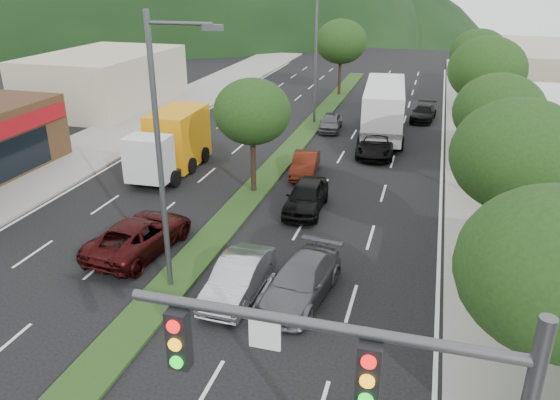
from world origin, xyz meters
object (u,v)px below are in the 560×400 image
(sedan_silver, at_px, (238,278))
(tree_r_c, at_px, (499,112))
(car_queue_f, at_px, (424,113))
(car_queue_d, at_px, (376,144))
(car_queue_b, at_px, (301,281))
(car_queue_e, at_px, (331,122))
(tree_r_e, at_px, (479,54))
(car_queue_a, at_px, (306,196))
(box_truck, at_px, (173,144))
(tree_med_far, at_px, (341,42))
(motorhome, at_px, (384,109))
(tree_med_near, at_px, (252,112))
(suv_maroon, at_px, (140,235))
(car_queue_c, at_px, (305,164))
(streetlight_mid, at_px, (318,51))
(tree_r_b, at_px, (519,156))
(streetlight_near, at_px, (164,146))
(tree_r_d, at_px, (487,70))
(tree_r_a, at_px, (558,271))

(sedan_silver, bearing_deg, tree_r_c, 53.49)
(car_queue_f, bearing_deg, car_queue_d, -98.57)
(car_queue_b, bearing_deg, car_queue_f, 90.88)
(car_queue_e, distance_m, car_queue_f, 8.27)
(tree_r_e, bearing_deg, car_queue_d, -115.10)
(car_queue_a, height_order, box_truck, box_truck)
(tree_med_far, bearing_deg, car_queue_f, -42.88)
(motorhome, bearing_deg, car_queue_a, -102.95)
(tree_med_near, xyz_separation_m, suv_maroon, (-2.50, -7.75, -3.67))
(tree_med_near, xyz_separation_m, car_queue_c, (2.05, 3.37, -3.78))
(streetlight_mid, xyz_separation_m, suv_maroon, (-2.70, -22.75, -4.82))
(tree_r_b, height_order, sedan_silver, tree_r_b)
(car_queue_a, relative_size, car_queue_c, 1.11)
(car_queue_b, bearing_deg, tree_med_near, 125.42)
(streetlight_near, relative_size, suv_maroon, 1.83)
(car_queue_d, relative_size, car_queue_f, 1.19)
(car_queue_a, distance_m, motorhome, 14.89)
(streetlight_near, xyz_separation_m, car_queue_f, (8.01, 28.37, -4.97))
(car_queue_a, bearing_deg, motorhome, 79.97)
(tree_med_near, xyz_separation_m, car_queue_d, (5.62, 8.37, -3.73))
(streetlight_near, distance_m, car_queue_b, 6.83)
(tree_r_d, xyz_separation_m, car_queue_b, (-7.06, -21.37, -4.48))
(tree_r_c, xyz_separation_m, car_queue_f, (-3.78, 16.37, -4.14))
(car_queue_e, bearing_deg, motorhome, -8.49)
(car_queue_a, bearing_deg, car_queue_c, 102.46)
(tree_med_near, bearing_deg, sedan_silver, -74.72)
(tree_r_e, relative_size, box_truck, 0.95)
(suv_maroon, distance_m, car_queue_c, 12.01)
(tree_med_near, bearing_deg, tree_r_c, 9.46)
(tree_r_b, xyz_separation_m, suv_maroon, (-14.50, -1.75, -4.28))
(suv_maroon, bearing_deg, streetlight_near, 146.37)
(tree_r_d, xyz_separation_m, box_truck, (-17.73, -9.91, -3.55))
(tree_med_far, bearing_deg, streetlight_near, -89.67)
(sedan_silver, height_order, motorhome, motorhome)
(tree_r_b, bearing_deg, tree_med_far, 110.56)
(tree_r_a, bearing_deg, suv_maroon, 156.66)
(streetlight_near, bearing_deg, tree_r_e, 69.77)
(tree_r_b, bearing_deg, streetlight_mid, 119.32)
(car_queue_e, bearing_deg, car_queue_b, -85.46)
(tree_r_c, height_order, tree_r_d, tree_r_d)
(tree_med_near, bearing_deg, car_queue_c, 58.67)
(tree_med_near, relative_size, streetlight_mid, 0.60)
(streetlight_near, xyz_separation_m, box_truck, (-5.93, 12.09, -3.95))
(tree_r_a, height_order, tree_r_c, tree_r_a)
(tree_r_d, height_order, streetlight_mid, streetlight_mid)
(tree_r_b, distance_m, tree_r_e, 28.00)
(tree_r_c, bearing_deg, sedan_silver, -128.18)
(streetlight_mid, xyz_separation_m, car_queue_f, (8.01, 3.37, -4.97))
(sedan_silver, relative_size, car_queue_b, 0.90)
(tree_r_c, xyz_separation_m, tree_med_near, (-12.00, -2.00, -0.32))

